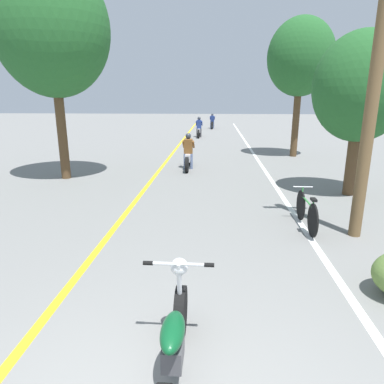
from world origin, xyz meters
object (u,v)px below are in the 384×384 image
bicycle_parked (307,211)px  roadside_tree_left (52,30)px  roadside_tree_right_far (301,58)px  motorcycle_foreground (174,343)px  motorcycle_rider_mid (199,130)px  utility_pole (376,76)px  motorcycle_rider_lead (188,156)px  motorcycle_rider_far (212,123)px  roadside_tree_right_near (361,88)px

bicycle_parked → roadside_tree_left: bearing=149.4°
roadside_tree_right_far → roadside_tree_left: 10.63m
motorcycle_foreground → motorcycle_rider_mid: size_ratio=1.01×
utility_pole → motorcycle_rider_lead: bearing=120.9°
motorcycle_rider_far → bicycle_parked: (2.34, -25.11, -0.14)m
roadside_tree_right_near → roadside_tree_right_far: bearing=91.1°
motorcycle_rider_lead → bicycle_parked: bearing=-63.8°
motorcycle_rider_mid → motorcycle_rider_far: (0.88, 7.27, -0.03)m
utility_pole → motorcycle_rider_far: 25.84m
motorcycle_rider_lead → bicycle_parked: 7.05m
roadside_tree_right_near → motorcycle_rider_far: 22.82m
roadside_tree_left → motorcycle_foreground: 11.01m
motorcycle_rider_lead → bicycle_parked: size_ratio=1.19×
utility_pole → motorcycle_rider_lead: (-4.02, 6.71, -2.65)m
motorcycle_rider_mid → motorcycle_foreground: bearing=-87.9°
utility_pole → roadside_tree_right_near: (1.03, 3.22, -0.14)m
motorcycle_rider_lead → bicycle_parked: motorcycle_rider_lead is taller
roadside_tree_right_far → bicycle_parked: roadside_tree_right_far is taller
roadside_tree_right_far → motorcycle_rider_lead: (-4.92, -3.41, -4.01)m
roadside_tree_left → motorcycle_foreground: roadside_tree_left is taller
utility_pole → motorcycle_foreground: (-3.33, -4.02, -2.77)m
motorcycle_foreground → roadside_tree_right_near: bearing=58.9°
roadside_tree_right_far → motorcycle_rider_mid: bearing=121.9°
utility_pole → motorcycle_foreground: size_ratio=2.93×
motorcycle_rider_mid → roadside_tree_right_far: bearing=-58.1°
utility_pole → roadside_tree_right_far: roadside_tree_right_far is taller
roadside_tree_left → motorcycle_rider_mid: (4.13, 13.48, -4.35)m
motorcycle_rider_lead → motorcycle_rider_mid: (-0.11, 11.51, 0.01)m
roadside_tree_right_far → utility_pole: bearing=-95.1°
utility_pole → roadside_tree_left: (-8.27, 4.74, 1.71)m
roadside_tree_right_near → roadside_tree_right_far: (-0.14, 6.90, 1.50)m
roadside_tree_right_near → motorcycle_rider_far: bearing=100.9°
roadside_tree_right_near → bicycle_parked: roadside_tree_right_near is taller
roadside_tree_right_near → roadside_tree_left: size_ratio=0.65×
motorcycle_foreground → roadside_tree_left: bearing=119.4°
motorcycle_foreground → motorcycle_rider_lead: 10.76m
motorcycle_rider_mid → roadside_tree_right_near: bearing=-71.0°
motorcycle_rider_mid → motorcycle_rider_lead: bearing=-89.4°
bicycle_parked → utility_pole: bearing=-22.8°
roadside_tree_left → motorcycle_rider_mid: size_ratio=3.37×
motorcycle_foreground → bicycle_parked: 5.03m
motorcycle_rider_far → roadside_tree_right_far: bearing=-74.9°
motorcycle_foreground → roadside_tree_right_far: bearing=73.3°
utility_pole → bicycle_parked: bearing=157.2°
roadside_tree_right_far → motorcycle_foreground: (-4.23, -14.14, -4.14)m
utility_pole → roadside_tree_right_near: 3.39m
motorcycle_rider_lead → motorcycle_rider_far: (0.77, 18.78, -0.02)m
utility_pole → roadside_tree_left: size_ratio=0.88×
roadside_tree_left → motorcycle_rider_lead: size_ratio=3.40×
roadside_tree_right_far → motorcycle_rider_lead: roadside_tree_right_far is taller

